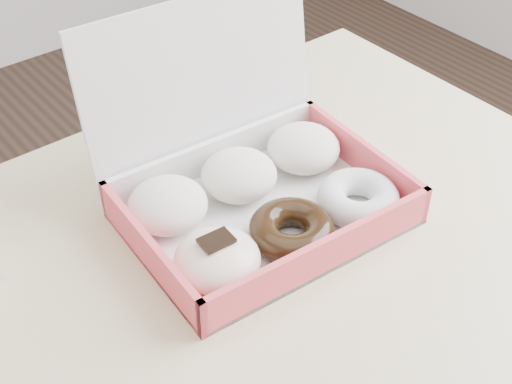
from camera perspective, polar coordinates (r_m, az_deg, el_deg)
table at (r=0.82m, az=-4.82°, el=-14.59°), size 1.20×0.80×0.75m
donut_box at (r=0.86m, az=-0.24°, el=0.26°), size 0.34×0.30×0.23m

